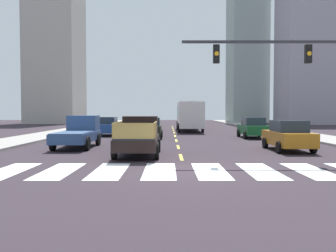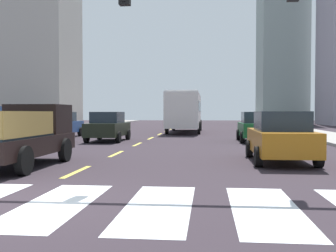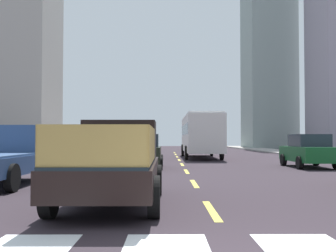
{
  "view_description": "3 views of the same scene",
  "coord_description": "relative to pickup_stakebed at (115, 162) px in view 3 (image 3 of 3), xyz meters",
  "views": [
    {
      "loc": [
        -0.64,
        -13.19,
        2.22
      ],
      "look_at": [
        -0.51,
        14.64,
        1.08
      ],
      "focal_mm": 37.99,
      "sensor_mm": 36.0,
      "label": 1
    },
    {
      "loc": [
        3.7,
        -7.16,
        1.68
      ],
      "look_at": [
        2.18,
        8.32,
        1.16
      ],
      "focal_mm": 43.41,
      "sensor_mm": 36.0,
      "label": 2
    },
    {
      "loc": [
        -0.95,
        -4.41,
        1.48
      ],
      "look_at": [
        -0.86,
        10.51,
        1.96
      ],
      "focal_mm": 43.23,
      "sensor_mm": 36.0,
      "label": 3
    }
  ],
  "objects": [
    {
      "name": "lane_dash_7",
      "position": [
        2.15,
        33.84,
        -0.93
      ],
      "size": [
        0.16,
        2.4,
        0.01
      ],
      "primitive_type": "cube",
      "color": "gold",
      "rests_on": "ground"
    },
    {
      "name": "lane_dash_0",
      "position": [
        2.15,
        -1.16,
        -0.93
      ],
      "size": [
        0.16,
        2.4,
        0.01
      ],
      "primitive_type": "cube",
      "color": "gold",
      "rests_on": "ground"
    },
    {
      "name": "tower_tall_centre",
      "position": [
        -19.74,
        49.37,
        13.6
      ],
      "size": [
        8.99,
        11.04,
        29.08
      ],
      "primitive_type": "cube",
      "color": "#AAA49C",
      "rests_on": "ground"
    },
    {
      "name": "pickup_stakebed",
      "position": [
        0.0,
        0.0,
        0.0
      ],
      "size": [
        2.18,
        5.2,
        1.96
      ],
      "rotation": [
        0.0,
        0.0,
        -0.0
      ],
      "color": "black",
      "rests_on": "ground"
    },
    {
      "name": "sedan_near_left",
      "position": [
        0.04,
        10.95,
        -0.08
      ],
      "size": [
        2.02,
        4.4,
        1.72
      ],
      "rotation": [
        0.0,
        0.0,
        -0.0
      ],
      "color": "black",
      "rests_on": "ground"
    },
    {
      "name": "lane_dash_2",
      "position": [
        2.15,
        8.84,
        -0.93
      ],
      "size": [
        0.16,
        2.4,
        0.01
      ],
      "primitive_type": "cube",
      "color": "gold",
      "rests_on": "ground"
    },
    {
      "name": "pickup_dark",
      "position": [
        -4.04,
        3.75,
        -0.02
      ],
      "size": [
        2.18,
        5.2,
        1.96
      ],
      "rotation": [
        0.0,
        0.0,
        0.05
      ],
      "color": "navy",
      "rests_on": "ground"
    },
    {
      "name": "sedan_near_right",
      "position": [
        8.63,
        11.43,
        -0.08
      ],
      "size": [
        2.02,
        4.4,
        1.72
      ],
      "rotation": [
        0.0,
        0.0,
        0.03
      ],
      "color": "#135024",
      "rests_on": "ground"
    },
    {
      "name": "lane_dash_3",
      "position": [
        2.15,
        13.84,
        -0.93
      ],
      "size": [
        0.16,
        2.4,
        0.01
      ],
      "primitive_type": "cube",
      "color": "gold",
      "rests_on": "ground"
    },
    {
      "name": "sedan_far",
      "position": [
        -4.06,
        14.29,
        -0.08
      ],
      "size": [
        2.02,
        4.4,
        1.72
      ],
      "rotation": [
        0.0,
        0.0,
        0.03
      ],
      "color": "navy",
      "rests_on": "ground"
    },
    {
      "name": "lane_dash_4",
      "position": [
        2.15,
        18.84,
        -0.93
      ],
      "size": [
        0.16,
        2.4,
        0.01
      ],
      "primitive_type": "cube",
      "color": "gold",
      "rests_on": "ground"
    },
    {
      "name": "lane_dash_1",
      "position": [
        2.15,
        3.84,
        -0.93
      ],
      "size": [
        0.16,
        2.4,
        0.01
      ],
      "primitive_type": "cube",
      "color": "gold",
      "rests_on": "ground"
    },
    {
      "name": "lane_dash_6",
      "position": [
        2.15,
        28.84,
        -0.93
      ],
      "size": [
        0.16,
        2.4,
        0.01
      ],
      "primitive_type": "cube",
      "color": "gold",
      "rests_on": "ground"
    },
    {
      "name": "city_bus",
      "position": [
        3.93,
        22.08,
        1.02
      ],
      "size": [
        2.72,
        10.8,
        3.32
      ],
      "rotation": [
        0.0,
        0.0,
        0.03
      ],
      "color": "silver",
      "rests_on": "ground"
    },
    {
      "name": "block_mid_left",
      "position": [
        17.78,
        55.59,
        15.74
      ],
      "size": [
        7.05,
        9.75,
        33.34
      ],
      "primitive_type": "cube",
      "color": "#8B9B96",
      "rests_on": "ground"
    },
    {
      "name": "lane_dash_5",
      "position": [
        2.15,
        23.84,
        -0.93
      ],
      "size": [
        0.16,
        2.4,
        0.01
      ],
      "primitive_type": "cube",
      "color": "gold",
      "rests_on": "ground"
    }
  ]
}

